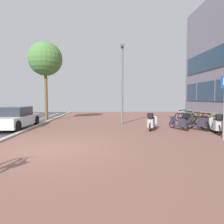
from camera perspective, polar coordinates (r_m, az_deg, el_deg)
name	(u,v)px	position (r m, az deg, el deg)	size (l,w,h in m)	color
ground	(92,149)	(7.42, -5.75, -10.19)	(21.00, 40.00, 0.13)	#2D2E31
bicycle_rack_02	(218,125)	(12.53, 27.54, -3.25)	(1.26, 0.48, 0.93)	black
bicycle_rack_03	(212,123)	(13.07, 26.13, -2.84)	(1.40, 0.48, 0.99)	black
bicycle_rack_04	(205,122)	(13.62, 24.71, -2.57)	(1.37, 0.48, 0.98)	black
bicycle_rack_05	(202,121)	(14.22, 23.84, -2.32)	(1.31, 0.48, 0.96)	black
bicycle_rack_06	(198,120)	(14.83, 23.06, -2.09)	(1.31, 0.48, 0.93)	black
bicycle_rack_07	(193,119)	(15.37, 21.74, -1.82)	(1.35, 0.48, 0.97)	black
bicycle_rack_08	(189,118)	(15.95, 20.73, -1.66)	(1.26, 0.48, 0.92)	black
bicycle_rack_09	(186,117)	(16.56, 20.11, -1.36)	(1.41, 0.48, 1.01)	black
bicycle_rack_10	(182,117)	(17.13, 19.07, -1.25)	(1.29, 0.48, 0.94)	black
scooter_near	(181,122)	(12.14, 18.83, -2.69)	(0.80, 1.62, 0.99)	black
scooter_mid	(152,122)	(11.53, 11.08, -2.82)	(0.96, 1.66, 1.02)	black
scooter_far	(216,125)	(11.43, 27.17, -3.16)	(0.72, 1.71, 1.05)	black
scooter_extra	(199,123)	(12.41, 23.25, -2.78)	(0.81, 1.61, 0.85)	black
parked_car_near	(14,118)	(13.51, -25.69, -1.56)	(1.83, 4.08, 1.27)	silver
lamp_post	(122,80)	(14.28, 2.88, 8.92)	(0.20, 0.52, 5.46)	slate
street_tree	(45,59)	(17.56, -18.16, 13.86)	(2.67, 2.67, 6.27)	brown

